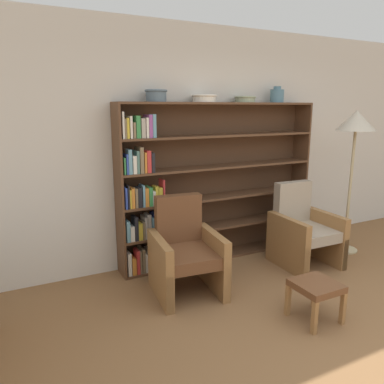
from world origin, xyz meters
name	(u,v)px	position (x,y,z in m)	size (l,w,h in m)	color
wall_back	(222,145)	(0.00, 2.50, 1.38)	(12.00, 0.06, 2.75)	silver
bookshelf	(201,188)	(-0.38, 2.33, 0.90)	(2.52, 0.30, 1.88)	brown
bowl_brass	(156,95)	(-0.93, 2.31, 1.95)	(0.24, 0.24, 0.13)	slate
bowl_olive	(204,98)	(-0.36, 2.31, 1.93)	(0.29, 0.29, 0.08)	silver
bowl_stoneware	(245,99)	(0.20, 2.31, 1.93)	(0.26, 0.26, 0.07)	gray
vase_tall	(277,96)	(0.67, 2.31, 1.97)	(0.17, 0.17, 0.20)	slate
armchair_leather	(185,253)	(-0.90, 1.68, 0.41)	(0.71, 0.75, 0.95)	olive
armchair_cushioned	(303,230)	(0.65, 1.68, 0.41)	(0.66, 0.70, 0.95)	olive
floor_lamp	(356,128)	(1.44, 1.73, 1.58)	(0.47, 0.47, 1.79)	tan
footstool	(316,289)	(-0.12, 0.68, 0.29)	(0.36, 0.36, 0.35)	olive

